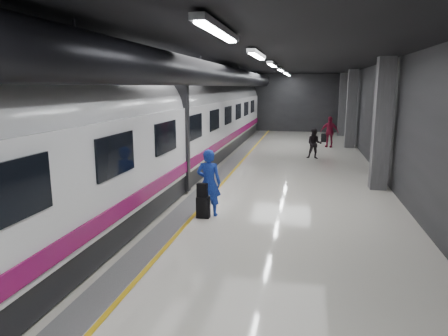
# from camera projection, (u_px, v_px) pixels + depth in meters

# --- Properties ---
(ground) EXTENTS (40.00, 40.00, 0.00)m
(ground) POSITION_uv_depth(u_px,v_px,m) (240.00, 196.00, 13.04)
(ground) COLOR beige
(ground) RESTS_ON ground
(platform_hall) EXTENTS (10.02, 40.02, 4.51)m
(platform_hall) POSITION_uv_depth(u_px,v_px,m) (237.00, 86.00, 13.31)
(platform_hall) COLOR black
(platform_hall) RESTS_ON ground
(train) EXTENTS (3.05, 38.00, 4.05)m
(train) POSITION_uv_depth(u_px,v_px,m) (145.00, 131.00, 13.27)
(train) COLOR black
(train) RESTS_ON ground
(traveler_main) EXTENTS (0.68, 0.45, 1.86)m
(traveler_main) POSITION_uv_depth(u_px,v_px,m) (209.00, 183.00, 10.97)
(traveler_main) COLOR blue
(traveler_main) RESTS_ON ground
(suitcase_main) EXTENTS (0.36, 0.23, 0.58)m
(suitcase_main) POSITION_uv_depth(u_px,v_px,m) (203.00, 207.00, 10.88)
(suitcase_main) COLOR black
(suitcase_main) RESTS_ON ground
(shoulder_bag) EXTENTS (0.29, 0.17, 0.37)m
(shoulder_bag) POSITION_uv_depth(u_px,v_px,m) (202.00, 190.00, 10.81)
(shoulder_bag) COLOR black
(shoulder_bag) RESTS_ON suitcase_main
(traveler_far_a) EXTENTS (0.77, 0.62, 1.51)m
(traveler_far_a) POSITION_uv_depth(u_px,v_px,m) (314.00, 144.00, 19.73)
(traveler_far_a) COLOR black
(traveler_far_a) RESTS_ON ground
(traveler_far_b) EXTENTS (1.14, 0.71, 1.81)m
(traveler_far_b) POSITION_uv_depth(u_px,v_px,m) (329.00, 132.00, 23.54)
(traveler_far_b) COLOR maroon
(traveler_far_b) RESTS_ON ground
(suitcase_far) EXTENTS (0.40, 0.30, 0.53)m
(suitcase_far) POSITION_uv_depth(u_px,v_px,m) (324.00, 138.00, 25.83)
(suitcase_far) COLOR black
(suitcase_far) RESTS_ON ground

